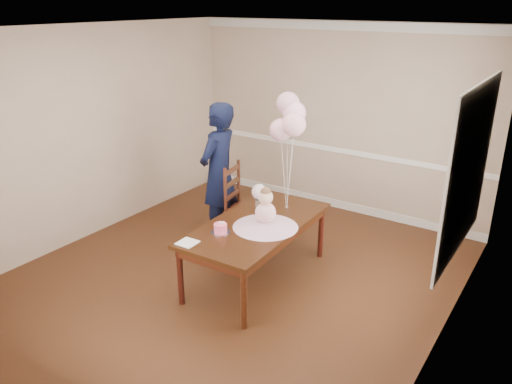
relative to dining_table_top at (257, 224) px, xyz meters
name	(u,v)px	position (x,y,z in m)	size (l,w,h in m)	color
floor	(234,275)	(-0.24, -0.10, -0.67)	(4.50, 5.00, 0.00)	black
ceiling	(230,29)	(-0.24, -0.10, 2.03)	(4.50, 5.00, 0.02)	white
wall_back	(336,119)	(-0.24, 2.40, 0.68)	(4.50, 0.02, 2.70)	tan
wall_front	(9,259)	(-0.24, -2.60, 0.68)	(4.50, 0.02, 2.70)	tan
wall_left	(92,133)	(-2.49, -0.10, 0.68)	(0.02, 5.00, 2.70)	tan
wall_right	(454,211)	(2.01, -0.10, 0.68)	(0.02, 5.00, 2.70)	tan
chair_rail_trim	(333,149)	(-0.24, 2.39, 0.23)	(4.50, 0.02, 0.07)	white
crown_molding	(341,26)	(-0.24, 2.39, 1.96)	(4.50, 0.02, 0.12)	silver
baseboard_trim	(330,202)	(-0.24, 2.39, -0.61)	(4.50, 0.02, 0.12)	silver
window_frame	(469,171)	(1.99, 0.40, 0.88)	(0.02, 1.66, 1.56)	silver
window_blinds	(467,170)	(1.97, 0.40, 0.88)	(0.01, 1.50, 1.40)	white
dining_table_top	(257,224)	(0.00, 0.00, 0.00)	(0.92, 1.85, 0.05)	black
table_apron	(257,230)	(0.00, 0.00, -0.07)	(0.83, 1.75, 0.09)	black
table_leg_fl	(180,276)	(-0.36, -0.86, -0.35)	(0.06, 0.06, 0.65)	black
table_leg_fr	(244,299)	(0.41, -0.84, -0.35)	(0.06, 0.06, 0.65)	black
table_leg_bl	(266,219)	(-0.41, 0.84, -0.35)	(0.06, 0.06, 0.65)	black
table_leg_br	(321,232)	(0.36, 0.86, -0.35)	(0.06, 0.06, 0.65)	black
baby_skirt	(265,223)	(0.14, -0.04, 0.07)	(0.70, 0.70, 0.09)	#D59DBE
baby_torso	(266,213)	(0.14, -0.04, 0.19)	(0.22, 0.22, 0.22)	#FEA0CE
baby_head	(266,197)	(0.14, -0.04, 0.36)	(0.16, 0.16, 0.16)	beige
baby_hair	(266,192)	(0.14, -0.04, 0.42)	(0.11, 0.11, 0.11)	brown
cake_platter	(221,232)	(-0.17, -0.42, 0.03)	(0.20, 0.20, 0.01)	#B7B6BB
birthday_cake	(220,228)	(-0.17, -0.42, 0.08)	(0.14, 0.14, 0.09)	#FF5075
cake_flower_a	(220,223)	(-0.17, -0.42, 0.14)	(0.03, 0.03, 0.03)	silver
cake_flower_b	(224,223)	(-0.14, -0.40, 0.14)	(0.03, 0.03, 0.03)	white
rose_vase_near	(259,205)	(-0.15, 0.27, 0.10)	(0.09, 0.09, 0.15)	white
roses_near	(259,192)	(-0.15, 0.27, 0.26)	(0.18, 0.18, 0.18)	silver
napkin	(188,243)	(-0.30, -0.79, 0.03)	(0.18, 0.18, 0.01)	white
balloon_weight	(287,208)	(0.08, 0.51, 0.03)	(0.04, 0.04, 0.02)	silver
balloon_a	(281,130)	(-0.02, 0.51, 0.95)	(0.26, 0.26, 0.26)	#EFA9C2
balloon_b	(294,125)	(0.17, 0.47, 1.04)	(0.26, 0.26, 0.26)	#FCB2C5
balloon_c	(294,113)	(0.09, 0.60, 1.13)	(0.26, 0.26, 0.26)	#FFB4DB
balloon_d	(288,104)	(0.00, 0.62, 1.22)	(0.26, 0.26, 0.26)	#DD9CB8
balloon_ribbon_a	(284,176)	(0.03, 0.51, 0.42)	(0.00, 0.00, 0.78)	white
balloon_ribbon_b	(290,174)	(0.12, 0.49, 0.47)	(0.00, 0.00, 0.87)	white
balloon_ribbon_c	(290,168)	(0.08, 0.56, 0.51)	(0.00, 0.00, 0.96)	white
balloon_ribbon_d	(287,163)	(0.04, 0.56, 0.56)	(0.00, 0.00, 1.05)	silver
dining_chair_seat	(247,210)	(-0.58, 0.65, -0.20)	(0.46, 0.46, 0.05)	#39160F
chair_leg_fl	(228,231)	(-0.73, 0.43, -0.45)	(0.04, 0.04, 0.45)	#36190E
chair_leg_fr	(254,236)	(-0.36, 0.49, -0.45)	(0.04, 0.04, 0.45)	#38120F
chair_leg_bl	(241,220)	(-0.79, 0.80, -0.45)	(0.04, 0.04, 0.45)	#35140E
chair_leg_br	(266,225)	(-0.43, 0.86, -0.45)	(0.04, 0.04, 0.45)	#39150F
chair_back_post_l	(225,191)	(-0.75, 0.43, 0.10)	(0.04, 0.04, 0.58)	#3C1810
chair_back_post_r	(239,181)	(-0.81, 0.80, 0.10)	(0.04, 0.04, 0.58)	#32170D
chair_slat_low	(232,195)	(-0.78, 0.61, -0.03)	(0.03, 0.41, 0.05)	#36180E
chair_slat_mid	(232,183)	(-0.78, 0.61, 0.14)	(0.03, 0.41, 0.05)	#3A1F10
chair_slat_top	(232,170)	(-0.78, 0.61, 0.30)	(0.03, 0.41, 0.05)	#3C1C10
woman	(219,173)	(-0.99, 0.61, 0.23)	(0.66, 0.44, 1.80)	black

